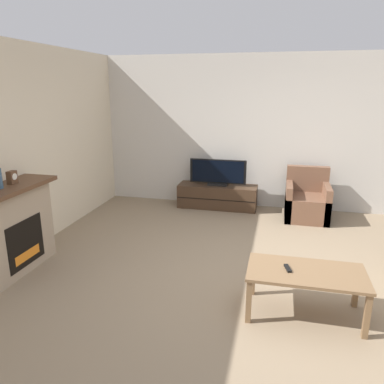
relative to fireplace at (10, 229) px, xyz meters
name	(u,v)px	position (x,y,z in m)	size (l,w,h in m)	color
ground_plane	(250,282)	(2.78, 0.37, -0.54)	(24.00, 24.00, 0.00)	#89755B
wall_back	(268,133)	(2.78, 3.30, 0.81)	(12.00, 0.06, 2.70)	beige
wall_left	(6,154)	(-0.22, 0.37, 0.81)	(0.06, 12.00, 2.70)	beige
fireplace	(10,229)	(0.00, 0.00, 0.00)	(0.50, 1.24, 1.05)	tan
mantel_clock	(12,177)	(0.02, 0.12, 0.59)	(0.08, 0.11, 0.15)	brown
tv_stand	(217,196)	(1.95, 3.00, -0.33)	(1.42, 0.45, 0.42)	#422D1E
tv	(218,173)	(1.95, 3.00, 0.10)	(1.02, 0.18, 0.47)	black
armchair	(307,202)	(3.50, 2.79, -0.26)	(0.70, 0.76, 0.83)	brown
coffee_table	(306,276)	(3.33, -0.13, -0.13)	(1.10, 0.59, 0.46)	brown
remote	(288,268)	(3.16, -0.13, -0.07)	(0.08, 0.16, 0.02)	black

